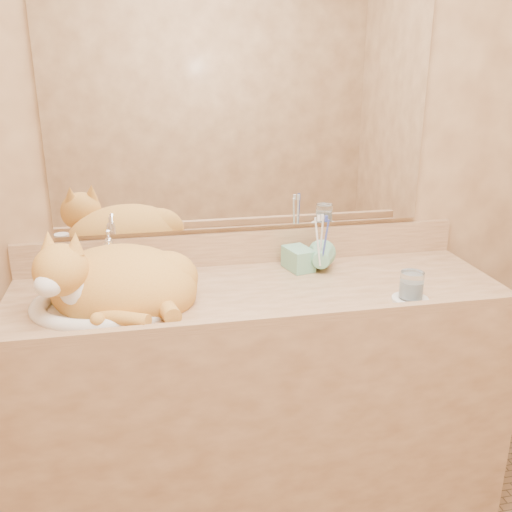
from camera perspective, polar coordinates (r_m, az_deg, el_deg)
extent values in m
cube|color=#8E6440|center=(2.00, -1.26, 10.28)|extent=(2.40, 0.02, 2.50)
cube|color=white|center=(1.97, -1.23, 14.26)|extent=(1.30, 0.02, 0.80)
imported|color=#70B391|center=(1.95, 5.16, 0.55)|extent=(0.10, 0.10, 0.18)
imported|color=#70B391|center=(1.97, 6.51, -0.62)|extent=(0.13, 0.13, 0.09)
cylinder|color=white|center=(1.82, 15.16, -4.22)|extent=(0.11, 0.11, 0.01)
cylinder|color=white|center=(1.81, 15.29, -2.84)|extent=(0.07, 0.07, 0.08)
cylinder|color=silver|center=(1.96, -19.27, -1.11)|extent=(0.05, 0.05, 0.13)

